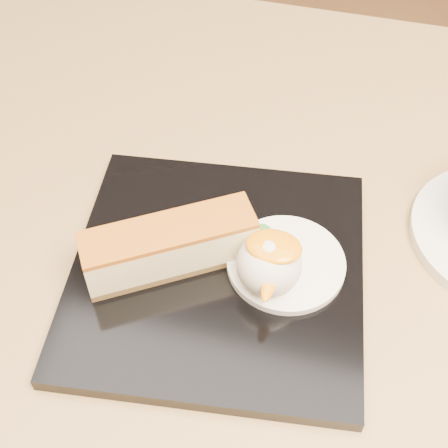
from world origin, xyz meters
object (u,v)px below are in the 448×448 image
(table, at_px, (225,374))
(dessert_plate, at_px, (217,272))
(cheesecake, at_px, (170,246))
(ice_cream_scoop, at_px, (269,264))

(table, bearing_deg, dessert_plate, 151.04)
(cheesecake, bearing_deg, table, -31.34)
(table, bearing_deg, cheesecake, -178.49)
(dessert_plate, relative_size, cheesecake, 1.74)
(table, xyz_separation_m, ice_cream_scoop, (0.03, -0.00, 0.19))
(dessert_plate, height_order, cheesecake, cheesecake)
(ice_cream_scoop, bearing_deg, cheesecake, 180.00)
(table, distance_m, dessert_plate, 0.16)
(table, xyz_separation_m, dessert_plate, (-0.01, 0.00, 0.16))
(dessert_plate, xyz_separation_m, ice_cream_scoop, (0.04, -0.00, 0.03))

